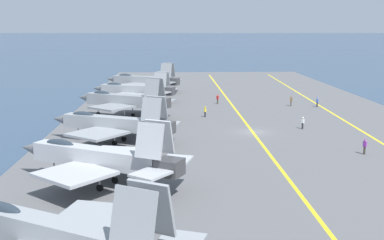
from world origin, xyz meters
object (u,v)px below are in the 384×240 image
(crew_white_vest, at_px, (303,122))
(parked_jet_nearest, at_px, (57,235))
(crew_purple_vest, at_px, (365,146))
(parked_jet_sixth, at_px, (143,80))
(parked_jet_third, at_px, (113,124))
(crew_blue_vest, at_px, (317,102))
(parked_jet_fifth, at_px, (134,90))
(crew_yellow_vest, at_px, (205,111))
(crew_red_vest, at_px, (218,99))
(crew_brown_vest, at_px, (291,101))
(parked_jet_second, at_px, (99,158))
(parked_jet_fourth, at_px, (124,100))

(crew_white_vest, bearing_deg, parked_jet_nearest, 147.98)
(crew_purple_vest, bearing_deg, parked_jet_sixth, 27.53)
(parked_jet_third, distance_m, crew_blue_vest, 41.47)
(parked_jet_fifth, bearing_deg, crew_yellow_vest, -142.79)
(parked_jet_nearest, distance_m, parked_jet_sixth, 78.74)
(crew_purple_vest, bearing_deg, crew_red_vest, 19.98)
(crew_brown_vest, xyz_separation_m, crew_yellow_vest, (-9.98, 16.07, -0.07))
(parked_jet_fifth, xyz_separation_m, parked_jet_sixth, (13.92, -0.86, 0.26))
(parked_jet_second, relative_size, parked_jet_fifth, 1.01)
(parked_jet_nearest, height_order, crew_purple_vest, parked_jet_nearest)
(crew_blue_vest, bearing_deg, crew_yellow_vest, 113.48)
(parked_jet_third, bearing_deg, crew_white_vest, -74.60)
(crew_purple_vest, xyz_separation_m, crew_blue_vest, (31.89, -4.22, -0.06))
(crew_purple_vest, bearing_deg, crew_yellow_vest, 35.23)
(parked_jet_fifth, bearing_deg, parked_jet_nearest, -179.37)
(crew_red_vest, height_order, crew_yellow_vest, crew_red_vest)
(parked_jet_nearest, relative_size, crew_blue_vest, 9.75)
(parked_jet_second, distance_m, crew_white_vest, 33.83)
(crew_purple_vest, height_order, crew_blue_vest, crew_purple_vest)
(parked_jet_fourth, relative_size, parked_jet_sixth, 0.94)
(parked_jet_second, relative_size, parked_jet_third, 1.00)
(parked_jet_second, height_order, crew_brown_vest, parked_jet_second)
(crew_brown_vest, height_order, crew_purple_vest, crew_brown_vest)
(parked_jet_sixth, bearing_deg, crew_purple_vest, -152.47)
(parked_jet_fourth, distance_m, crew_brown_vest, 30.49)
(crew_white_vest, distance_m, crew_brown_vest, 19.68)
(parked_jet_fourth, height_order, crew_brown_vest, parked_jet_fourth)
(crew_brown_vest, relative_size, crew_red_vest, 1.03)
(crew_yellow_vest, bearing_deg, parked_jet_fifth, 37.21)
(parked_jet_third, relative_size, crew_white_vest, 9.75)
(parked_jet_fifth, relative_size, crew_blue_vest, 9.73)
(crew_blue_vest, bearing_deg, parked_jet_fourth, 105.10)
(parked_jet_sixth, bearing_deg, parked_jet_fifth, 176.48)
(parked_jet_fourth, height_order, parked_jet_fifth, parked_jet_fourth)
(parked_jet_third, xyz_separation_m, crew_blue_vest, (25.29, -32.84, -1.46))
(crew_white_vest, distance_m, crew_yellow_vest, 16.00)
(parked_jet_nearest, bearing_deg, crew_yellow_vest, -13.40)
(crew_yellow_vest, distance_m, crew_blue_vest, 22.31)
(crew_yellow_vest, height_order, crew_purple_vest, crew_purple_vest)
(parked_jet_nearest, xyz_separation_m, crew_blue_vest, (57.52, -32.05, -1.63))
(crew_brown_vest, distance_m, crew_yellow_vest, 18.92)
(parked_jet_second, xyz_separation_m, crew_brown_vest, (42.59, -27.74, -1.62))
(crew_brown_vest, bearing_deg, parked_jet_fifth, 77.65)
(parked_jet_fifth, distance_m, crew_yellow_vest, 20.38)
(crew_brown_vest, bearing_deg, parked_jet_sixth, 53.81)
(parked_jet_third, relative_size, crew_red_vest, 9.42)
(crew_white_vest, distance_m, crew_blue_vest, 19.82)
(crew_brown_vest, bearing_deg, parked_jet_third, 132.85)
(crew_purple_vest, bearing_deg, parked_jet_fifth, 36.06)
(parked_jet_second, distance_m, parked_jet_sixth, 62.72)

